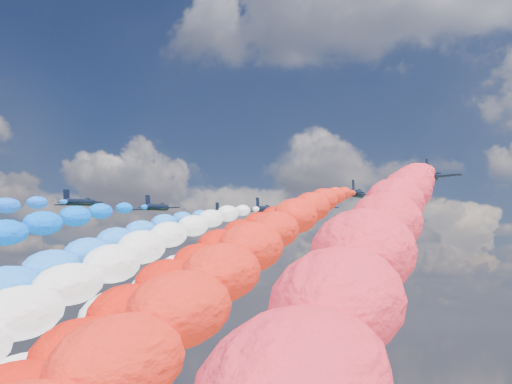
% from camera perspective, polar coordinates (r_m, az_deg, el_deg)
% --- Properties ---
extents(jet_0, '(10.12, 13.68, 4.94)m').
position_cam_1_polar(jet_0, '(135.65, -15.43, -0.89)').
color(jet_0, black).
extents(jet_1, '(10.38, 13.87, 4.94)m').
position_cam_1_polar(jet_1, '(138.06, -8.82, -1.36)').
color(jet_1, black).
extents(jet_2, '(10.59, 14.01, 4.94)m').
position_cam_1_polar(jet_2, '(144.83, -2.88, -1.96)').
color(jet_2, black).
extents(trail_2, '(7.27, 111.49, 43.61)m').
position_cam_1_polar(trail_2, '(91.91, -16.50, -7.87)').
color(trail_2, '#297FFF').
extents(jet_3, '(10.09, 13.66, 4.94)m').
position_cam_1_polar(jet_3, '(138.90, 0.72, -1.56)').
color(jet_3, black).
extents(trail_3, '(7.27, 111.49, 43.61)m').
position_cam_1_polar(trail_3, '(84.07, -11.66, -7.80)').
color(trail_3, white).
extents(jet_4, '(10.36, 13.85, 4.94)m').
position_cam_1_polar(jet_4, '(151.47, 3.47, -2.38)').
color(jet_4, black).
extents(trail_4, '(7.27, 111.49, 43.61)m').
position_cam_1_polar(trail_4, '(95.29, -5.73, -8.40)').
color(trail_4, white).
extents(jet_5, '(10.33, 13.83, 4.94)m').
position_cam_1_polar(jet_5, '(137.32, 5.35, -1.39)').
color(jet_5, black).
extents(trail_5, '(7.27, 111.49, 43.61)m').
position_cam_1_polar(trail_5, '(80.38, -4.16, -7.84)').
color(trail_5, red).
extents(jet_6, '(10.03, 13.62, 4.94)m').
position_cam_1_polar(jet_6, '(123.81, 9.05, -0.16)').
color(jet_6, black).
extents(trail_6, '(7.27, 111.49, 43.61)m').
position_cam_1_polar(trail_6, '(65.50, 0.79, -7.01)').
color(trail_6, red).
extents(jet_7, '(10.64, 14.05, 4.94)m').
position_cam_1_polar(jet_7, '(111.24, 15.38, 1.42)').
color(jet_7, black).
extents(trail_7, '(7.27, 111.49, 43.61)m').
position_cam_1_polar(trail_7, '(51.37, 12.32, -5.46)').
color(trail_7, '#F32A3D').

